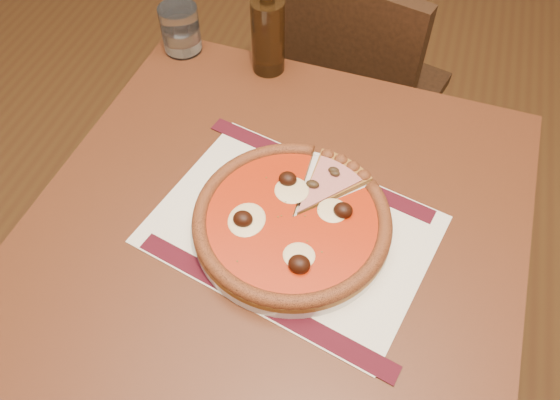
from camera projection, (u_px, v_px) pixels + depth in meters
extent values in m
cube|color=#572814|center=(277.00, 227.00, 0.92)|extent=(0.83, 0.83, 0.04)
cylinder|color=#572814|center=(199.00, 170.00, 1.48)|extent=(0.05, 0.05, 0.71)
cylinder|color=#572814|center=(458.00, 242.00, 1.34)|extent=(0.05, 0.05, 0.71)
cube|color=black|center=(357.00, 93.00, 1.58)|extent=(0.50, 0.50, 0.04)
cylinder|color=black|center=(422.00, 133.00, 1.78)|extent=(0.04, 0.04, 0.40)
cylinder|color=black|center=(328.00, 94.00, 1.90)|extent=(0.04, 0.04, 0.40)
cylinder|color=black|center=(375.00, 206.00, 1.60)|extent=(0.04, 0.04, 0.40)
cylinder|color=black|center=(274.00, 159.00, 1.72)|extent=(0.04, 0.04, 0.40)
cube|color=black|center=(333.00, 63.00, 1.29)|extent=(0.41, 0.14, 0.43)
cube|color=white|center=(292.00, 229.00, 0.89)|extent=(0.50, 0.40, 0.00)
cylinder|color=white|center=(292.00, 226.00, 0.88)|extent=(0.32, 0.32, 0.02)
cylinder|color=olive|center=(292.00, 220.00, 0.87)|extent=(0.32, 0.32, 0.01)
torus|color=#9B4821|center=(292.00, 218.00, 0.86)|extent=(0.32, 0.32, 0.02)
cylinder|color=#AD2B08|center=(292.00, 218.00, 0.86)|extent=(0.27, 0.27, 0.00)
ellipsoid|color=beige|center=(292.00, 191.00, 0.89)|extent=(0.05, 0.05, 0.01)
ellipsoid|color=beige|center=(241.00, 219.00, 0.86)|extent=(0.05, 0.05, 0.01)
ellipsoid|color=beige|center=(297.00, 243.00, 0.83)|extent=(0.05, 0.05, 0.01)
ellipsoid|color=beige|center=(341.00, 208.00, 0.87)|extent=(0.05, 0.05, 0.01)
ellipsoid|color=black|center=(289.00, 181.00, 0.88)|extent=(0.03, 0.03, 0.02)
ellipsoid|color=black|center=(234.00, 216.00, 0.84)|extent=(0.03, 0.03, 0.02)
ellipsoid|color=black|center=(297.00, 243.00, 0.81)|extent=(0.03, 0.03, 0.02)
ellipsoid|color=black|center=(349.00, 206.00, 0.85)|extent=(0.03, 0.03, 0.02)
ellipsoid|color=#332312|center=(320.00, 195.00, 0.88)|extent=(0.02, 0.01, 0.01)
ellipsoid|color=#332312|center=(330.00, 177.00, 0.91)|extent=(0.02, 0.01, 0.01)
ellipsoid|color=#332312|center=(311.00, 189.00, 0.89)|extent=(0.02, 0.01, 0.01)
cylinder|color=white|center=(180.00, 29.00, 1.14)|extent=(0.10, 0.10, 0.10)
cylinder|color=#36210D|center=(268.00, 37.00, 1.07)|extent=(0.07, 0.07, 0.15)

